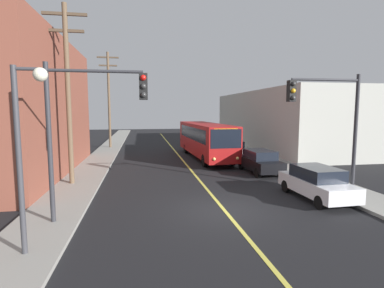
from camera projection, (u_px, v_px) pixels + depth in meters
name	position (u px, v px, depth m)	size (l,w,h in m)	color
ground_plane	(225.00, 211.00, 13.21)	(120.00, 120.00, 0.00)	black
sidewalk_left	(91.00, 170.00, 21.82)	(2.50, 90.00, 0.15)	gray
sidewalk_right	(278.00, 164.00, 24.20)	(2.50, 90.00, 0.15)	gray
lane_stripe_center	(181.00, 158.00, 27.92)	(0.16, 60.00, 0.01)	#D8CC4C
building_right_warehouse	(294.00, 120.00, 36.12)	(12.00, 24.21, 6.55)	#B2B2A8
city_bus	(205.00, 139.00, 27.65)	(3.10, 12.24, 3.20)	maroon
parked_car_white	(316.00, 182.00, 14.90)	(1.95, 4.46, 1.62)	silver
parked_car_black	(260.00, 161.00, 21.20)	(1.96, 4.46, 1.62)	black
parked_car_silver	(232.00, 149.00, 27.87)	(1.92, 4.45, 1.62)	#B7B7BC
utility_pole_near	(68.00, 87.00, 17.05)	(2.40, 0.28, 10.15)	brown
utility_pole_mid	(109.00, 96.00, 34.38)	(2.40, 0.28, 10.80)	brown
traffic_signal_left_corner	(91.00, 113.00, 11.34)	(3.75, 0.48, 6.00)	#2D2D33
traffic_signal_right_corner	(328.00, 112.00, 14.58)	(3.75, 0.48, 6.00)	#2D2D33
street_lamp_left	(26.00, 133.00, 8.62)	(0.98, 0.40, 5.50)	#38383D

